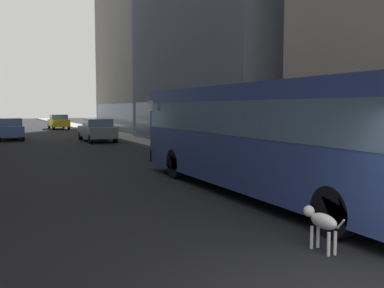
% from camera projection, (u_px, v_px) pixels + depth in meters
% --- Properties ---
extents(ground_plane, '(120.00, 120.00, 0.00)m').
position_uv_depth(ground_plane, '(44.00, 136.00, 36.98)').
color(ground_plane, black).
extents(sidewalk_right, '(2.40, 110.00, 0.15)m').
position_uv_depth(sidewalk_right, '(110.00, 133.00, 39.36)').
color(sidewalk_right, gray).
rests_on(sidewalk_right, ground).
extents(transit_bus, '(2.78, 11.53, 3.05)m').
position_uv_depth(transit_bus, '(261.00, 131.00, 12.31)').
color(transit_bus, '#33478C').
rests_on(transit_bus, ground).
extents(car_grey_wagon, '(1.90, 4.46, 1.62)m').
position_uv_depth(car_grey_wagon, '(97.00, 130.00, 31.11)').
color(car_grey_wagon, slate).
rests_on(car_grey_wagon, ground).
extents(car_yellow_taxi, '(1.82, 4.61, 1.62)m').
position_uv_depth(car_yellow_taxi, '(59.00, 122.00, 48.47)').
color(car_yellow_taxi, yellow).
rests_on(car_yellow_taxi, ground).
extents(car_blue_hatchback, '(1.81, 4.56, 1.62)m').
position_uv_depth(car_blue_hatchback, '(10.00, 129.00, 32.77)').
color(car_blue_hatchback, '#4C6BB7').
rests_on(car_blue_hatchback, ground).
extents(dalmatian_dog, '(0.22, 0.96, 0.72)m').
position_uv_depth(dalmatian_dog, '(321.00, 221.00, 7.47)').
color(dalmatian_dog, white).
rests_on(dalmatian_dog, ground).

